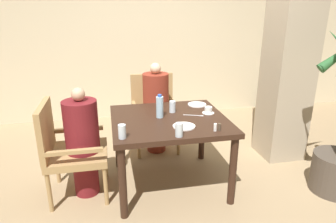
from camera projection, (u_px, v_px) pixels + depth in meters
ground_plane at (169, 182)px, 3.20m from camera, size 16.00×16.00×0.00m
wall_back at (141, 32)px, 4.81m from camera, size 8.00×0.06×2.80m
pillar_stone at (291, 47)px, 3.41m from camera, size 0.47×0.47×2.70m
dining_table at (169, 127)px, 2.99m from camera, size 1.13×1.05×0.74m
chair_left_side at (67, 147)px, 2.85m from camera, size 0.56×0.56×0.95m
diner_in_left_chair at (83, 141)px, 2.86m from camera, size 0.32×0.32×1.09m
chair_far_side at (154, 109)px, 3.92m from camera, size 0.56×0.56×0.95m
diner_in_far_chair at (156, 107)px, 3.75m from camera, size 0.32×0.32×1.15m
plate_main_left at (184, 126)px, 2.74m from camera, size 0.21×0.21×0.01m
plate_main_right at (197, 104)px, 3.36m from camera, size 0.21×0.21×0.01m
teacup_with_saucer at (208, 110)px, 3.09m from camera, size 0.12×0.12×0.07m
water_bottle at (160, 107)px, 2.95m from camera, size 0.07×0.07×0.24m
glass_tall_near at (179, 130)px, 2.52m from camera, size 0.07×0.07×0.12m
glass_tall_mid at (172, 107)px, 3.11m from camera, size 0.07×0.07×0.12m
glass_tall_far at (122, 132)px, 2.48m from camera, size 0.07×0.07×0.12m
salt_shaker at (215, 127)px, 2.64m from camera, size 0.03×0.03×0.07m
pepper_shaker at (219, 127)px, 2.65m from camera, size 0.03×0.03×0.07m
fork_beside_plate at (195, 115)px, 3.03m from camera, size 0.20×0.09×0.00m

